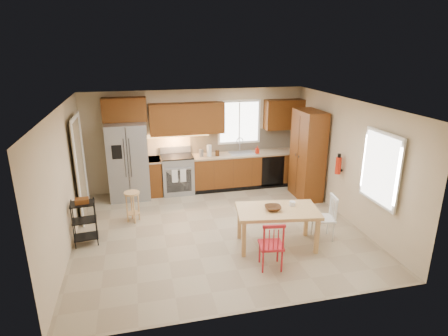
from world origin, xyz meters
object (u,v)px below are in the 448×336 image
Objects in this scene: range_stove at (177,175)px; chair_red at (271,244)px; fire_extinguisher at (338,166)px; soap_bottle at (257,150)px; utility_cart at (85,223)px; bar_stool at (133,207)px; dining_table at (277,228)px; table_bowl at (273,210)px; table_jar at (292,205)px; chair_white at (323,218)px; pantry at (308,155)px; refrigerator at (128,161)px.

range_stove is 3.85m from chair_red.
fire_extinguisher is at bearing 47.33° from chair_red.
range_stove is 4.82× the size of soap_bottle.
utility_cart is (-3.05, 1.52, 0.00)m from chair_red.
utility_cart reaches higher than bar_stool.
bar_stool is (-2.55, 1.63, -0.03)m from dining_table.
table_jar reaches higher than table_bowl.
bar_stool is at bearing 151.75° from table_jar.
table_jar is 3.28m from bar_stool.
fire_extinguisher is 4.39m from bar_stool.
chair_red is 0.76m from table_bowl.
soap_bottle reaches higher than chair_white.
utility_cart is at bearing -120.74° from bar_stool.
range_stove reaches higher than dining_table.
table_jar is at bearing -95.23° from soap_bottle.
pantry is 1.45× the size of dining_table.
chair_white is (0.95, 0.05, 0.07)m from dining_table.
table_jar is at bearing 56.76° from chair_red.
range_stove is at bearing 120.92° from table_jar.
fire_extinguisher is 3.13× the size of table_jar.
refrigerator is 15.83× the size of table_jar.
fire_extinguisher is at bearing 38.99° from dining_table.
chair_red is 2.90× the size of table_bowl.
fire_extinguisher is 2.14m from dining_table.
soap_bottle is (2.03, -0.08, 0.54)m from range_stove.
table_bowl is (2.51, -2.98, -0.19)m from refrigerator.
utility_cart is at bearing 165.22° from table_bowl.
fire_extinguisher reaches higher than dining_table.
range_stove is at bearing 161.71° from pantry.
soap_bottle is 0.22× the size of utility_cart.
chair_red is at bearing -141.44° from fire_extinguisher.
range_stove is 2.56× the size of fire_extinguisher.
utility_cart is (-3.72, 0.78, -0.32)m from table_jar.
table_jar is at bearing 95.10° from chair_white.
fire_extinguisher reaches higher than table_jar.
chair_red is (-2.08, -1.66, -0.67)m from fire_extinguisher.
pantry is (4.13, -0.93, 0.14)m from refrigerator.
dining_table is at bearing -101.08° from soap_bottle.
utility_cart is (-5.13, -0.13, -0.67)m from fire_extinguisher.
table_bowl is at bearing 77.02° from chair_red.
refrigerator is 4.30m from chair_red.
pantry is 2.47× the size of chair_white.
pantry is at bearing 100.78° from fire_extinguisher.
fire_extinguisher is 5.18m from utility_cart.
table_bowl is (-1.62, -2.06, -0.33)m from pantry.
chair_white and utility_cart have the same top height.
bar_stool is at bearing -156.98° from soap_bottle.
pantry reaches higher than refrigerator.
refrigerator reaches higher than table_jar.
fire_extinguisher is 0.42× the size of chair_white.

